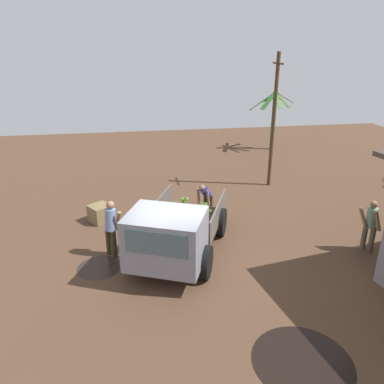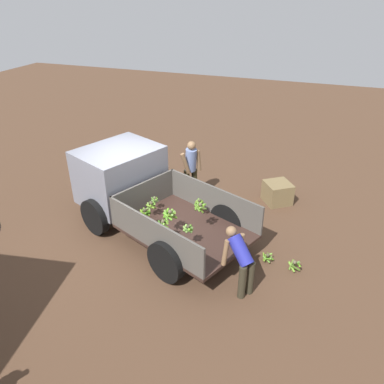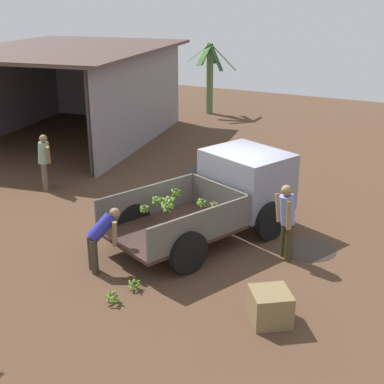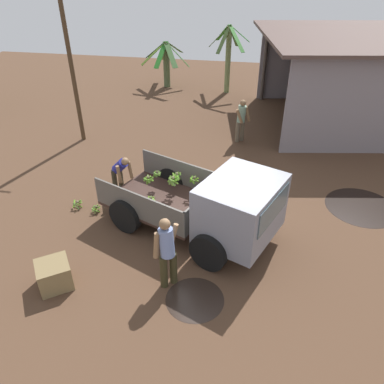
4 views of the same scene
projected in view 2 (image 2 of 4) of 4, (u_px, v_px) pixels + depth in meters
The scene contains 8 objects.
ground at pixel (136, 223), 9.69m from camera, with size 36.00×36.00×0.00m, color #503626.
mud_patch_0 at pixel (175, 187), 11.45m from camera, with size 1.24×1.24×0.01m, color black.
cargo_truck at pixel (132, 185), 9.38m from camera, with size 4.91×3.57×1.86m.
person_foreground_visitor at pixel (191, 167), 10.49m from camera, with size 0.53×0.60×1.72m.
person_worker_loading at pixel (241, 258), 7.24m from camera, with size 0.72×0.69×1.33m.
banana_bunch_on_ground_0 at pixel (294, 265), 8.03m from camera, with size 0.29×0.29×0.25m.
banana_bunch_on_ground_1 at pixel (268, 257), 8.30m from camera, with size 0.27×0.25×0.21m.
wooden_crate_0 at pixel (277, 193), 10.51m from camera, with size 0.68×0.68×0.60m, color olive.
Camera 2 is at (-4.08, 7.12, 5.41)m, focal length 35.00 mm.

